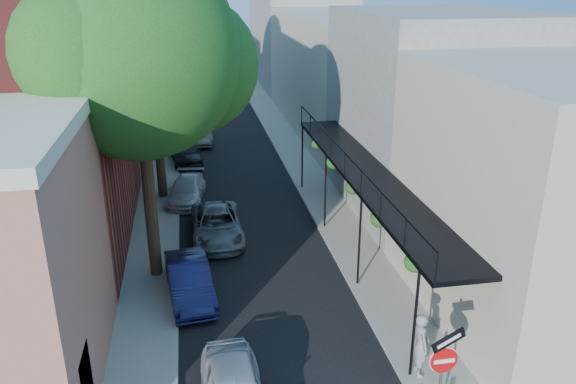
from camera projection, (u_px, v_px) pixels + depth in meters
name	position (u px, v px, depth m)	size (l,w,h in m)	color
road_surface	(223.00, 133.00, 39.77)	(6.00, 64.00, 0.01)	black
sidewalk_left	(165.00, 135.00, 39.10)	(2.00, 64.00, 0.12)	gray
sidewalk_right	(278.00, 130.00, 40.41)	(2.00, 64.00, 0.12)	gray
buildings_left	(73.00, 69.00, 35.34)	(10.10, 59.10, 12.00)	#AF755A
buildings_right	(350.00, 68.00, 39.19)	(9.80, 55.00, 10.00)	#BDB19C
sign_post	(443.00, 364.00, 12.89)	(0.89, 0.17, 2.99)	#595B60
oak_near	(151.00, 58.00, 18.26)	(7.48, 6.80, 11.42)	#311E13
oak_mid	(160.00, 53.00, 25.87)	(6.60, 6.00, 10.20)	#311E13
oak_far	(164.00, 14.00, 33.75)	(7.70, 7.00, 11.90)	#311E13
parked_car_b	(189.00, 281.00, 19.17)	(1.38, 3.95, 1.30)	#141740
parked_car_c	(217.00, 225.00, 23.52)	(2.07, 4.49, 1.25)	slate
parked_car_d	(187.00, 190.00, 27.49)	(1.60, 3.94, 1.14)	silver
parked_car_e	(186.00, 152.00, 33.06)	(1.62, 4.02, 1.37)	black
parked_car_f	(199.00, 132.00, 37.29)	(1.49, 4.28, 1.41)	#6B665A
pedestrian	(421.00, 344.00, 15.18)	(0.68, 0.45, 1.87)	gray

